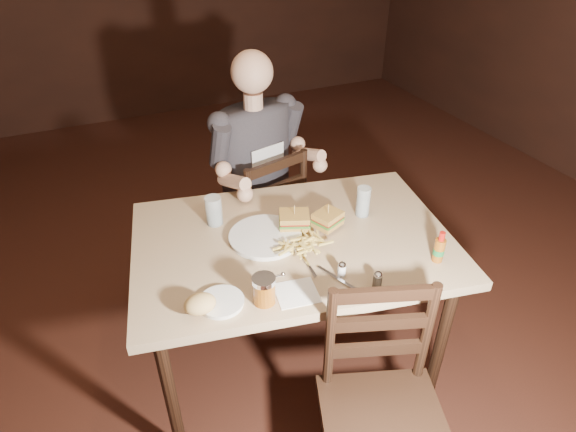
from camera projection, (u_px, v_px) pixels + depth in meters
name	position (u px, v px, depth m)	size (l,w,h in m)	color
room_shell	(251.00, 89.00, 1.57)	(7.00, 7.00, 7.00)	black
main_table	(293.00, 253.00, 1.99)	(1.41, 1.07, 0.77)	tan
chair_far	(257.00, 220.00, 2.63)	(0.41, 0.45, 0.89)	black
chair_near	(385.00, 425.00, 1.61)	(0.41, 0.45, 0.90)	black
diner	(259.00, 146.00, 2.34)	(0.52, 0.41, 0.90)	#2F2D32
dinner_plate	(265.00, 238.00, 1.94)	(0.29, 0.29, 0.02)	white
sandwich_left	(294.00, 216.00, 1.96)	(0.12, 0.10, 0.10)	#B98F43
sandwich_right	(328.00, 215.00, 1.97)	(0.11, 0.09, 0.10)	#B98F43
fries_pile	(303.00, 243.00, 1.86)	(0.25, 0.17, 0.04)	#F1D265
ketchup_dollop	(289.00, 226.00, 1.98)	(0.04, 0.04, 0.01)	maroon
glass_left	(214.00, 211.00, 2.00)	(0.07, 0.07, 0.13)	silver
glass_right	(363.00, 202.00, 2.05)	(0.06, 0.06, 0.13)	silver
hot_sauce	(440.00, 247.00, 1.80)	(0.04, 0.04, 0.13)	#8B4910
salt_shaker	(342.00, 270.00, 1.74)	(0.03, 0.03, 0.06)	white
pepper_shaker	(377.00, 280.00, 1.69)	(0.03, 0.03, 0.06)	#38332D
syrup_dispenser	(264.00, 290.00, 1.62)	(0.08, 0.08, 0.11)	#8B4910
napkin	(297.00, 293.00, 1.68)	(0.14, 0.13, 0.00)	white
knife	(339.00, 279.00, 1.73)	(0.01, 0.20, 0.00)	silver
fork	(308.00, 264.00, 1.80)	(0.01, 0.15, 0.00)	silver
side_plate	(221.00, 303.00, 1.63)	(0.15, 0.15, 0.01)	white
bread_roll	(200.00, 304.00, 1.58)	(0.11, 0.09, 0.06)	#DEB875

